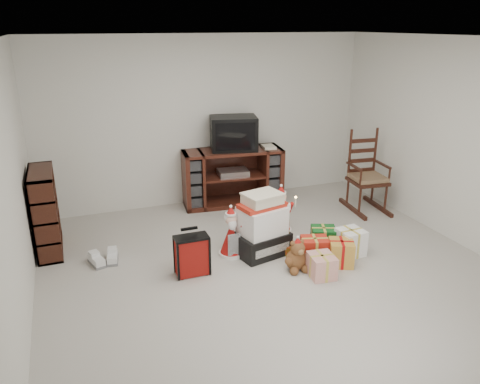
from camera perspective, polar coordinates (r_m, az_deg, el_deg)
name	(u,v)px	position (r m, az deg, el deg)	size (l,w,h in m)	color
room	(277,166)	(4.82, 4.57, 3.18)	(5.01, 5.01, 2.51)	beige
tv_stand	(232,177)	(7.12, -0.93, 1.87)	(1.54, 0.69, 0.85)	#4F1F16
bookshelf	(46,213)	(6.06, -22.62, -2.38)	(0.28, 0.83, 1.02)	#3A1910
rocking_chair	(365,182)	(7.17, 14.99, 1.24)	(0.58, 0.86, 1.23)	#3A1910
gift_pile	(262,228)	(5.58, 2.69, -4.45)	(0.68, 0.56, 0.76)	black
red_suitcase	(192,255)	(5.20, -5.87, -7.69)	(0.35, 0.19, 0.54)	maroon
stocking	(279,229)	(5.60, 4.81, -4.53)	(0.30, 0.13, 0.64)	#0B6B0C
teddy_bear	(296,257)	(5.33, 6.90, -7.86)	(0.24, 0.22, 0.36)	brown
santa_figurine	(280,214)	(6.21, 4.94, -2.71)	(0.32, 0.30, 0.65)	#AE1512
mrs_claus_figurine	(231,237)	(5.58, -1.10, -5.45)	(0.31, 0.29, 0.63)	#AE1512
sneaker_pair	(105,259)	(5.71, -16.18, -7.85)	(0.36, 0.31, 0.10)	white
gift_cluster	(332,249)	(5.61, 11.10, -6.89)	(0.80, 0.91, 0.28)	red
crt_television	(234,133)	(6.96, -0.78, 7.19)	(0.77, 0.63, 0.49)	black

